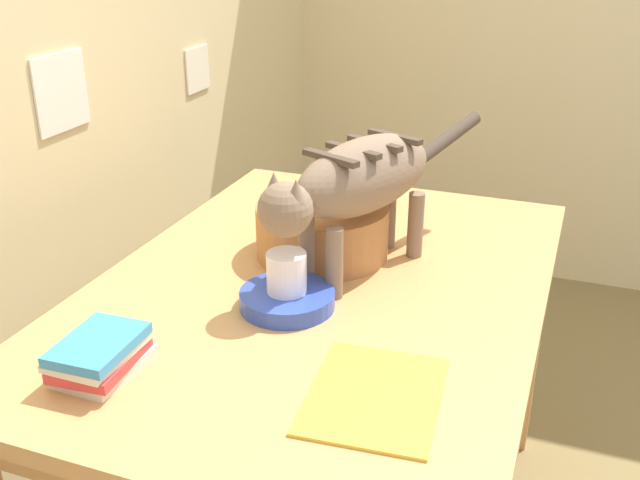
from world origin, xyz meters
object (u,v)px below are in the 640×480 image
at_px(coffee_mug, 287,272).
at_px(magazine, 375,395).
at_px(book_stack, 100,356).
at_px(wicker_basket, 322,229).
at_px(saucer_bowl, 287,299).
at_px(dining_table, 320,319).
at_px(cat, 358,182).

relative_size(coffee_mug, magazine, 0.45).
distance_m(coffee_mug, book_stack, 0.39).
distance_m(magazine, book_stack, 0.47).
xyz_separation_m(magazine, wicker_basket, (0.49, 0.27, 0.06)).
distance_m(coffee_mug, magazine, 0.35).
height_order(saucer_bowl, book_stack, book_stack).
xyz_separation_m(coffee_mug, book_stack, (-0.33, 0.21, -0.04)).
xyz_separation_m(dining_table, coffee_mug, (-0.12, 0.02, 0.17)).
distance_m(book_stack, wicker_basket, 0.61).
xyz_separation_m(magazine, book_stack, (-0.10, 0.46, 0.03)).
distance_m(dining_table, wicker_basket, 0.21).
distance_m(cat, magazine, 0.50).
height_order(saucer_bowl, magazine, saucer_bowl).
bearing_deg(book_stack, wicker_basket, -17.31).
bearing_deg(magazine, saucer_bowl, 43.06).
height_order(dining_table, saucer_bowl, saucer_bowl).
xyz_separation_m(coffee_mug, wicker_basket, (0.26, 0.02, -0.01)).
relative_size(dining_table, cat, 1.96).
bearing_deg(dining_table, magazine, -147.02).
distance_m(saucer_bowl, wicker_basket, 0.27).
height_order(book_stack, wicker_basket, wicker_basket).
bearing_deg(dining_table, saucer_bowl, 168.50).
height_order(coffee_mug, wicker_basket, wicker_basket).
xyz_separation_m(cat, magazine, (-0.42, -0.17, -0.21)).
relative_size(saucer_bowl, magazine, 0.70).
relative_size(coffee_mug, wicker_basket, 0.40).
xyz_separation_m(dining_table, cat, (0.07, -0.06, 0.30)).
xyz_separation_m(book_stack, wicker_basket, (0.59, -0.18, 0.03)).
height_order(magazine, wicker_basket, wicker_basket).
bearing_deg(magazine, wicker_basket, 24.49).
height_order(cat, saucer_bowl, cat).
bearing_deg(book_stack, magazine, -77.74).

